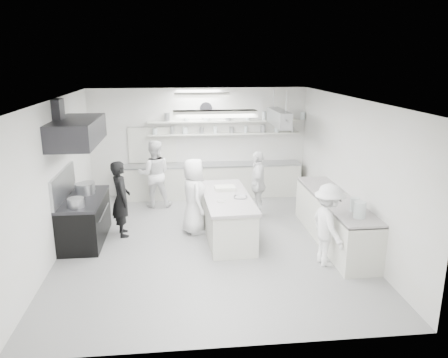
{
  "coord_description": "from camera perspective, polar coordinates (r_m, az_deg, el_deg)",
  "views": [
    {
      "loc": [
        -0.57,
        -8.51,
        3.76
      ],
      "look_at": [
        0.39,
        0.6,
        1.22
      ],
      "focal_mm": 34.86,
      "sensor_mm": 36.0,
      "label": 1
    }
  ],
  "objects": [
    {
      "name": "bowl_island_b",
      "position": [
        8.94,
        -0.35,
        -3.08
      ],
      "size": [
        0.24,
        0.24,
        0.06
      ],
      "primitive_type": "imported",
      "rotation": [
        0.0,
        0.0,
        -0.26
      ],
      "color": "silver",
      "rests_on": "prep_island"
    },
    {
      "name": "cook_back",
      "position": [
        11.41,
        -9.12,
        0.66
      ],
      "size": [
        0.87,
        0.69,
        1.76
      ],
      "primitive_type": "imported",
      "rotation": [
        0.0,
        0.0,
        -3.11
      ],
      "color": "white",
      "rests_on": "floor"
    },
    {
      "name": "light_fixture_rear",
      "position": [
        10.36,
        -2.92,
        10.94
      ],
      "size": [
        1.3,
        0.25,
        0.1
      ],
      "primitive_type": "cube",
      "color": "silver",
      "rests_on": "ceiling"
    },
    {
      "name": "cook_island_left",
      "position": [
        9.59,
        -3.96,
        -2.25
      ],
      "size": [
        0.67,
        0.91,
        1.69
      ],
      "primitive_type": "imported",
      "rotation": [
        0.0,
        0.0,
        1.75
      ],
      "color": "white",
      "rests_on": "floor"
    },
    {
      "name": "wall_right",
      "position": [
        9.5,
        16.23,
        1.11
      ],
      "size": [
        0.04,
        7.0,
        3.0
      ],
      "primitive_type": "cube",
      "color": "silver",
      "rests_on": "floor"
    },
    {
      "name": "cook_right",
      "position": [
        8.32,
        13.51,
        -5.89
      ],
      "size": [
        0.69,
        1.07,
        1.57
      ],
      "primitive_type": "imported",
      "rotation": [
        0.0,
        0.0,
        1.68
      ],
      "color": "white",
      "rests_on": "floor"
    },
    {
      "name": "cook_island_right",
      "position": [
        10.59,
        4.46,
        -0.68
      ],
      "size": [
        0.61,
        1.02,
        1.64
      ],
      "primitive_type": "imported",
      "rotation": [
        0.0,
        0.0,
        -1.8
      ],
      "color": "white",
      "rests_on": "floor"
    },
    {
      "name": "wall_clock",
      "position": [
        12.07,
        -2.38,
        9.25
      ],
      "size": [
        0.32,
        0.05,
        0.32
      ],
      "primitive_type": "cylinder",
      "rotation": [
        1.57,
        0.0,
        0.0
      ],
      "color": "white",
      "rests_on": "wall_back"
    },
    {
      "name": "stove",
      "position": [
        9.72,
        -17.78,
        -5.19
      ],
      "size": [
        0.8,
        1.8,
        0.9
      ],
      "primitive_type": "cube",
      "color": "black",
      "rests_on": "floor"
    },
    {
      "name": "floor",
      "position": [
        9.33,
        -2.04,
        -8.36
      ],
      "size": [
        6.0,
        7.0,
        0.02
      ],
      "primitive_type": "cube",
      "color": "#9C9C9C",
      "rests_on": "ground"
    },
    {
      "name": "exhaust_hood",
      "position": [
        9.25,
        -18.75,
        5.91
      ],
      "size": [
        0.85,
        2.0,
        0.5
      ],
      "primitive_type": "cube",
      "color": "#28272C",
      "rests_on": "wall_left"
    },
    {
      "name": "cook_stove",
      "position": [
        9.67,
        -13.35,
        -2.53
      ],
      "size": [
        0.54,
        0.69,
        1.67
      ],
      "primitive_type": "imported",
      "rotation": [
        0.0,
        0.0,
        1.83
      ],
      "color": "black",
      "rests_on": "floor"
    },
    {
      "name": "back_counter",
      "position": [
        12.2,
        -1.73,
        -0.21
      ],
      "size": [
        5.0,
        0.6,
        0.92
      ],
      "primitive_type": "cube",
      "color": "silver",
      "rests_on": "floor"
    },
    {
      "name": "shelf_lower",
      "position": [
        12.12,
        0.06,
        5.95
      ],
      "size": [
        4.2,
        0.26,
        0.04
      ],
      "primitive_type": "cube",
      "color": "silver",
      "rests_on": "wall_back"
    },
    {
      "name": "pot_rack",
      "position": [
        11.3,
        7.22,
        7.96
      ],
      "size": [
        0.3,
        1.6,
        0.4
      ],
      "primitive_type": "cube",
      "color": "#9DA0A4",
      "rests_on": "ceiling"
    },
    {
      "name": "wall_left",
      "position": [
        9.13,
        -21.26,
        0.09
      ],
      "size": [
        0.04,
        7.0,
        3.0
      ],
      "primitive_type": "cube",
      "color": "silver",
      "rests_on": "floor"
    },
    {
      "name": "stove_pot",
      "position": [
        9.77,
        -17.78,
        -1.35
      ],
      "size": [
        0.4,
        0.4,
        0.28
      ],
      "primitive_type": "cylinder",
      "color": "#9DA0A4",
      "rests_on": "stove"
    },
    {
      "name": "shelf_upper",
      "position": [
        12.06,
        0.06,
        7.59
      ],
      "size": [
        4.2,
        0.26,
        0.04
      ],
      "primitive_type": "cube",
      "color": "silver",
      "rests_on": "wall_back"
    },
    {
      "name": "bowl_island_a",
      "position": [
        9.2,
        2.15,
        -2.51
      ],
      "size": [
        0.35,
        0.35,
        0.07
      ],
      "primitive_type": "imported",
      "rotation": [
        0.0,
        0.0,
        -0.26
      ],
      "color": "#9DA0A4",
      "rests_on": "prep_island"
    },
    {
      "name": "ceiling",
      "position": [
        8.56,
        -2.24,
        10.46
      ],
      "size": [
        6.0,
        7.0,
        0.02
      ],
      "primitive_type": "cube",
      "color": "white",
      "rests_on": "wall_back"
    },
    {
      "name": "light_fixture_front",
      "position": [
        6.78,
        -1.18,
        8.55
      ],
      "size": [
        1.3,
        0.25,
        0.1
      ],
      "primitive_type": "cube",
      "color": "silver",
      "rests_on": "ceiling"
    },
    {
      "name": "wall_back",
      "position": [
        12.23,
        -3.28,
        4.83
      ],
      "size": [
        6.0,
        0.04,
        3.0
      ],
      "primitive_type": "cube",
      "color": "silver",
      "rests_on": "floor"
    },
    {
      "name": "prep_island",
      "position": [
        9.48,
        0.37,
        -5.0
      ],
      "size": [
        0.99,
        2.43,
        0.88
      ],
      "primitive_type": "cube",
      "rotation": [
        0.0,
        0.0,
        0.04
      ],
      "color": "silver",
      "rests_on": "floor"
    },
    {
      "name": "bowl_right",
      "position": [
        9.81,
        14.53,
        -1.55
      ],
      "size": [
        0.24,
        0.24,
        0.05
      ],
      "primitive_type": "imported",
      "rotation": [
        0.0,
        0.0,
        0.1
      ],
      "color": "silver",
      "rests_on": "right_counter"
    },
    {
      "name": "wall_front",
      "position": [
        5.53,
        0.43,
        -8.64
      ],
      "size": [
        6.0,
        0.04,
        3.0
      ],
      "primitive_type": "cube",
      "color": "silver",
      "rests_on": "floor"
    },
    {
      "name": "right_counter",
      "position": [
        9.5,
        14.24,
        -5.26
      ],
      "size": [
        0.74,
        3.3,
        0.94
      ],
      "primitive_type": "cube",
      "color": "silver",
      "rests_on": "floor"
    },
    {
      "name": "pass_through_window",
      "position": [
        12.23,
        -9.38,
        4.4
      ],
      "size": [
        1.3,
        0.04,
        1.0
      ],
      "primitive_type": "cube",
      "color": "black",
      "rests_on": "wall_back"
    }
  ]
}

